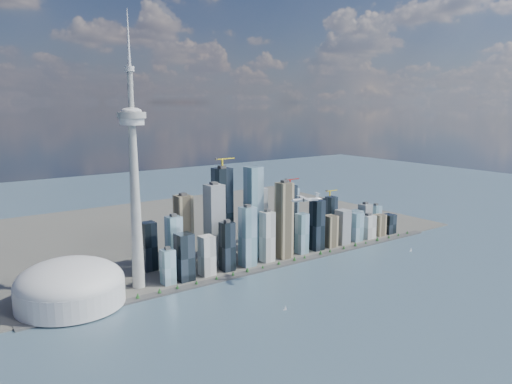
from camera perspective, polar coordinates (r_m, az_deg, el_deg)
ground at (r=999.86m, az=10.73°, el=-12.29°), size 4000.00×4000.00×0.00m
seawall at (r=1172.59m, az=1.75°, el=-8.59°), size 1100.00×22.00×4.00m
land at (r=1538.99m, az=-8.55°, el=-4.14°), size 1400.00×900.00×3.00m
shoreline_trees at (r=1170.42m, az=1.75°, el=-8.27°), size 960.53×7.20×8.80m
skyscraper_cluster at (r=1252.69m, az=1.51°, el=-3.83°), size 736.00×142.00×245.37m
needle_tower at (r=1022.19m, az=-13.75°, el=1.83°), size 56.00×56.00×550.50m
dome_stadium at (r=1017.22m, az=-20.48°, el=-10.00°), size 200.00×200.00×86.00m
airplane at (r=1060.01m, az=5.72°, el=-0.84°), size 68.79×61.48×17.17m
sailboat_west at (r=950.70m, az=3.36°, el=-13.14°), size 6.76×4.24×9.70m
sailboat_east at (r=1358.18m, az=17.28°, el=-6.35°), size 7.89×2.90×10.90m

